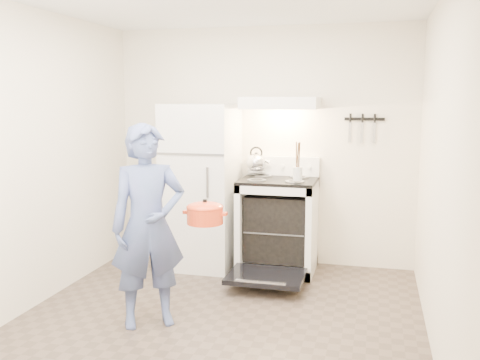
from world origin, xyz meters
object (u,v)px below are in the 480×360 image
at_px(stove_body, 278,226).
at_px(person, 148,226).
at_px(tea_kettle, 256,161).
at_px(refrigerator, 202,186).
at_px(dutch_oven, 205,215).

relative_size(stove_body, person, 0.59).
distance_m(stove_body, tea_kettle, 0.73).
distance_m(refrigerator, stove_body, 0.90).
relative_size(refrigerator, stove_body, 1.85).
height_order(refrigerator, dutch_oven, refrigerator).
xyz_separation_m(person, dutch_oven, (0.35, 0.31, 0.04)).
height_order(tea_kettle, person, person).
xyz_separation_m(tea_kettle, person, (-0.45, -1.77, -0.32)).
relative_size(stove_body, tea_kettle, 3.03).
distance_m(stove_body, person, 1.76).
bearing_deg(person, tea_kettle, 42.89).
xyz_separation_m(tea_kettle, dutch_oven, (-0.10, -1.45, -0.28)).
bearing_deg(tea_kettle, dutch_oven, -93.85).
xyz_separation_m(refrigerator, dutch_oven, (0.44, -1.23, -0.03)).
xyz_separation_m(refrigerator, stove_body, (0.81, 0.02, -0.39)).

